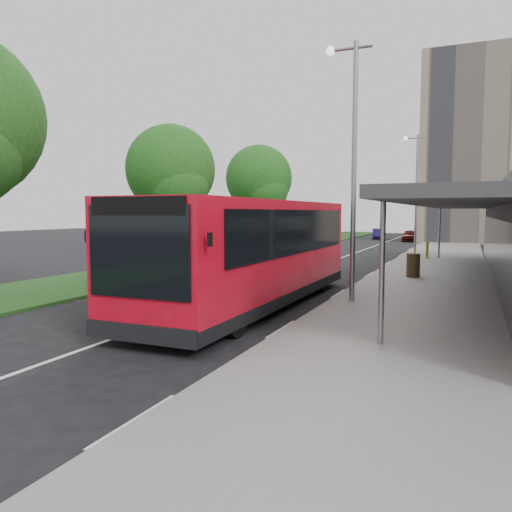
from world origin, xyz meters
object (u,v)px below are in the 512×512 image
(bus_main, at_px, (253,253))
(tree_mid, at_px, (171,176))
(lamp_post_near, at_px, (351,155))
(car_near, at_px, (410,235))
(car_far, at_px, (378,234))
(lamp_post_far, at_px, (415,186))
(litter_bin, at_px, (413,265))
(tree_far, at_px, (259,183))
(bollard, at_px, (427,250))
(bus_second, at_px, (235,244))

(bus_main, bearing_deg, tree_mid, 134.96)
(lamp_post_near, distance_m, car_near, 37.42)
(lamp_post_near, bearing_deg, bus_main, -151.33)
(lamp_post_near, relative_size, car_far, 2.31)
(lamp_post_near, height_order, lamp_post_far, same)
(lamp_post_far, xyz_separation_m, litter_bin, (1.28, -13.26, -4.06))
(tree_mid, height_order, tree_far, tree_far)
(tree_mid, height_order, lamp_post_near, lamp_post_near)
(lamp_post_far, height_order, car_near, lamp_post_far)
(bollard, height_order, car_far, bollard)
(litter_bin, xyz_separation_m, car_far, (-7.16, 34.25, -0.09))
(bus_main, relative_size, car_near, 3.29)
(litter_bin, height_order, car_far, litter_bin)
(lamp_post_near, height_order, car_near, lamp_post_near)
(bus_second, bearing_deg, car_far, 92.12)
(bus_main, relative_size, litter_bin, 11.41)
(litter_bin, height_order, bollard, bollard)
(bus_second, bearing_deg, bus_main, -57.04)
(bus_second, bearing_deg, lamp_post_far, 74.02)
(lamp_post_near, bearing_deg, tree_far, 120.29)
(litter_bin, bearing_deg, lamp_post_far, 95.52)
(tree_far, bearing_deg, car_near, 63.36)
(bus_second, distance_m, litter_bin, 7.78)
(bus_main, distance_m, car_near, 38.64)
(lamp_post_near, xyz_separation_m, bollard, (1.14, 16.45, -4.05))
(lamp_post_near, height_order, litter_bin, lamp_post_near)
(lamp_post_far, distance_m, car_near, 17.74)
(lamp_post_near, height_order, bus_second, lamp_post_near)
(bus_second, relative_size, car_far, 3.26)
(litter_bin, bearing_deg, car_far, 101.81)
(lamp_post_far, xyz_separation_m, bus_second, (-5.36, -17.19, -3.09))
(tree_mid, xyz_separation_m, car_near, (9.07, 30.08, -4.27))
(lamp_post_near, distance_m, bus_second, 6.79)
(litter_bin, bearing_deg, tree_far, 135.22)
(tree_mid, distance_m, bus_main, 12.40)
(tree_far, height_order, car_far, tree_far)
(tree_far, bearing_deg, bus_main, -67.72)
(tree_far, distance_m, bollard, 13.32)
(car_far, bearing_deg, tree_mid, -110.26)
(litter_bin, bearing_deg, bus_second, -149.40)
(tree_mid, bearing_deg, bollard, 37.44)
(tree_mid, bearing_deg, litter_bin, -1.45)
(bus_second, height_order, litter_bin, bus_second)
(tree_mid, height_order, lamp_post_far, lamp_post_far)
(tree_mid, bearing_deg, lamp_post_far, 49.32)
(lamp_post_far, bearing_deg, car_near, 96.84)
(car_near, bearing_deg, tree_far, -118.61)
(tree_mid, bearing_deg, bus_main, -45.42)
(bus_second, bearing_deg, litter_bin, 31.94)
(lamp_post_far, relative_size, car_far, 2.31)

